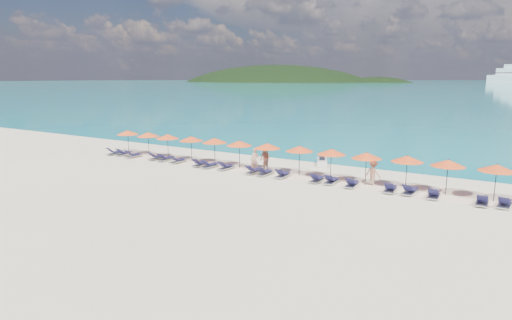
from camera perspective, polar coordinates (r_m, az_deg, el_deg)
The scene contains 41 objects.
ground at distance 29.36m, azimuth -3.07°, elevation -3.25°, with size 1400.00×1400.00×0.00m, color beige.
sea at distance 683.61m, azimuth 30.63°, elevation 8.88°, with size 1600.00×1300.00×0.01m, color #1FA9B2.
headland_main at distance 647.64m, azimuth 2.29°, elevation 6.98°, with size 374.00×242.00×126.50m.
headland_small at distance 608.07m, azimuth 15.75°, elevation 6.60°, with size 162.00×126.00×85.50m.
jetski at distance 35.96m, azimuth 8.79°, elevation -0.20°, with size 1.59×2.29×0.77m.
beachgoer_a at distance 32.94m, azimuth -0.16°, elevation -0.00°, with size 0.68×0.45×1.87m, color tan.
beachgoer_b at distance 33.41m, azimuth 1.20°, elevation 0.17°, with size 0.92×0.53×1.89m, color tan.
beachgoer_c at distance 29.99m, azimuth 15.35°, elevation -1.66°, with size 1.10×0.51×1.70m, color tan.
umbrella_0 at distance 42.73m, azimuth -16.73°, elevation 3.54°, with size 2.10×2.10×2.28m.
umbrella_1 at distance 40.76m, azimuth -14.18°, elevation 3.33°, with size 2.10×2.10×2.28m.
umbrella_2 at distance 38.93m, azimuth -11.71°, elevation 3.09°, with size 2.10×2.10×2.28m.
umbrella_3 at distance 37.21m, azimuth -8.63°, elevation 2.84°, with size 2.10×2.10×2.28m.
umbrella_4 at distance 35.87m, azimuth -5.54°, elevation 2.61°, with size 2.10×2.10×2.28m.
umbrella_5 at distance 34.23m, azimuth -2.24°, elevation 2.25°, with size 2.10×2.10×2.28m.
umbrella_6 at distance 32.89m, azimuth 1.52°, elevation 1.90°, with size 2.10×2.10×2.28m.
umbrella_7 at distance 31.76m, azimuth 5.82°, elevation 1.51°, with size 2.10×2.10×2.28m.
umbrella_8 at distance 30.74m, azimuth 10.02°, elevation 1.09°, with size 2.10×2.10×2.28m.
umbrella_9 at distance 29.76m, azimuth 14.53°, elevation 0.58°, with size 2.10×2.10×2.28m.
umbrella_10 at distance 29.36m, azimuth 19.53°, elevation 0.15°, with size 2.10×2.10×2.28m.
umbrella_11 at distance 28.83m, azimuth 24.24°, elevation -0.38°, with size 2.10×2.10×2.28m.
umbrella_12 at distance 28.60m, azimuth 29.46°, elevation -0.92°, with size 2.10×2.10×2.28m.
lounger_0 at distance 42.43m, azimuth -18.30°, elevation 0.96°, with size 0.78×1.75×0.66m.
lounger_1 at distance 41.72m, azimuth -17.20°, elevation 0.87°, with size 0.72×1.73×0.66m.
lounger_2 at distance 40.52m, azimuth -16.04°, elevation 0.64°, with size 0.66×1.72×0.66m.
lounger_3 at distance 38.89m, azimuth -13.11°, elevation 0.36°, with size 0.77×1.75×0.66m.
lounger_4 at distance 38.21m, azimuth -11.97°, elevation 0.23°, with size 0.65×1.71×0.66m.
lounger_5 at distance 37.06m, azimuth -10.42°, elevation -0.05°, with size 0.72×1.73×0.66m.
lounger_6 at distance 35.34m, azimuth -7.50°, elevation -0.50°, with size 0.69×1.73×0.66m.
lounger_7 at distance 34.69m, azimuth -6.19°, elevation -0.68°, with size 0.79×1.76×0.66m.
lounger_8 at distance 33.95m, azimuth -4.05°, elevation -0.90°, with size 0.62×1.70×0.66m.
lounger_9 at distance 32.45m, azimuth -0.31°, elevation -1.43°, with size 0.76×1.75×0.66m.
lounger_10 at distance 31.85m, azimuth 1.17°, elevation -1.67°, with size 0.64×1.71×0.66m.
lounger_11 at distance 31.26m, azimuth 3.57°, elevation -1.93°, with size 0.72×1.73×0.66m.
lounger_12 at distance 30.12m, azimuth 8.12°, elevation -2.52°, with size 0.64×1.71×0.66m.
lounger_13 at distance 29.88m, azimuth 10.01°, elevation -2.69°, with size 0.64×1.71×0.66m.
lounger_14 at distance 29.24m, azimuth 12.66°, elevation -3.09°, with size 0.76×1.75×0.66m.
lounger_15 at distance 28.60m, azimuth 17.46°, elevation -3.65°, with size 0.75×1.74×0.66m.
lounger_16 at distance 28.45m, azimuth 19.84°, elevation -3.88°, with size 0.78×1.75×0.66m.
lounger_17 at distance 28.08m, azimuth 22.61°, elevation -4.27°, with size 0.68×1.72×0.66m.
lounger_18 at distance 27.80m, azimuth 27.93°, elevation -4.86°, with size 0.64×1.71×0.66m.
lounger_19 at distance 27.93m, azimuth 30.23°, elevation -5.01°, with size 0.77×1.75×0.66m.
Camera 1 is at (16.22, -23.38, 7.22)m, focal length 30.00 mm.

